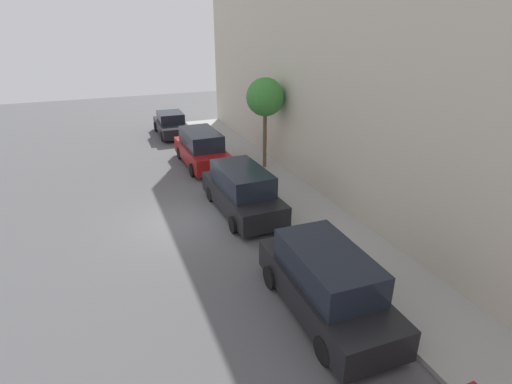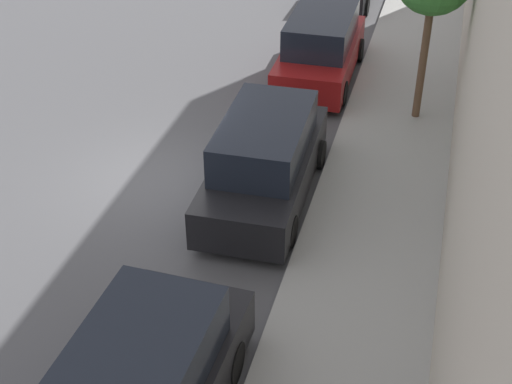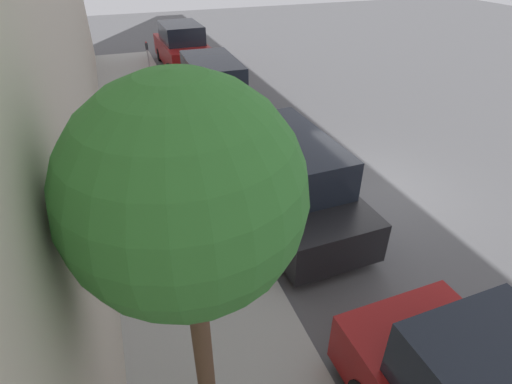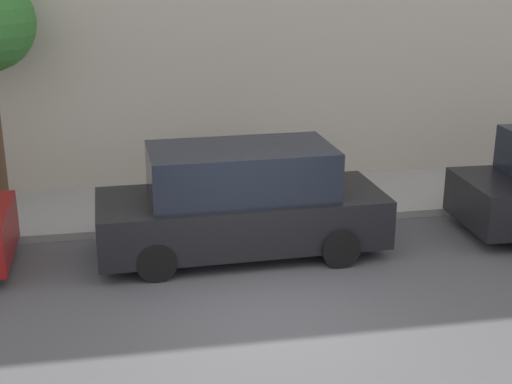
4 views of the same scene
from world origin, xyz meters
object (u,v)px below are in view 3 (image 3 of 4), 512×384
at_px(street_tree, 185,199).
at_px(parking_meter_near, 148,54).
at_px(parked_suv_nearest, 182,47).
at_px(parked_minivan_second, 213,87).
at_px(parked_minivan_third, 286,177).

bearing_deg(street_tree, parking_meter_near, -94.72).
height_order(parked_suv_nearest, parked_minivan_second, parked_suv_nearest).
relative_size(parked_suv_nearest, parking_meter_near, 3.60).
height_order(parking_meter_near, street_tree, street_tree).
relative_size(parked_minivan_second, street_tree, 1.08).
bearing_deg(street_tree, parked_suv_nearest, -100.17).
bearing_deg(parked_suv_nearest, parked_minivan_third, 88.95).
bearing_deg(parked_minivan_third, parked_minivan_second, -90.69).
bearing_deg(street_tree, parked_minivan_third, -123.27).
distance_m(parked_minivan_second, parking_meter_near, 5.60).
bearing_deg(parked_minivan_second, parking_meter_near, -73.46).
bearing_deg(parked_minivan_third, parking_meter_near, -82.78).
bearing_deg(parked_suv_nearest, parked_minivan_second, 88.57).
bearing_deg(parked_suv_nearest, street_tree, 79.83).
xyz_separation_m(parking_meter_near, street_tree, (1.35, 16.33, 2.78)).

